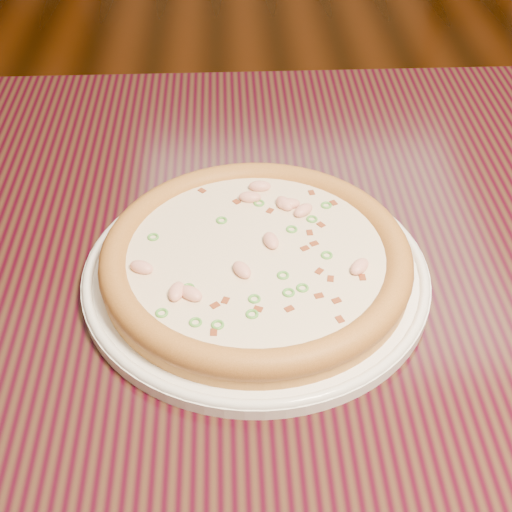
{
  "coord_description": "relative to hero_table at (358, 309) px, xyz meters",
  "views": [
    {
      "loc": [
        -0.45,
        -0.66,
        1.24
      ],
      "look_at": [
        -0.43,
        -0.14,
        0.78
      ],
      "focal_mm": 50.0,
      "sensor_mm": 36.0,
      "label": 1
    }
  ],
  "objects": [
    {
      "name": "plate",
      "position": [
        -0.12,
        -0.05,
        0.11
      ],
      "size": [
        0.34,
        0.34,
        0.02
      ],
      "color": "white",
      "rests_on": "hero_table"
    },
    {
      "name": "pizza",
      "position": [
        -0.12,
        -0.05,
        0.13
      ],
      "size": [
        0.3,
        0.3,
        0.03
      ],
      "color": "#BD8342",
      "rests_on": "plate"
    },
    {
      "name": "hero_table",
      "position": [
        0.0,
        0.0,
        0.0
      ],
      "size": [
        1.2,
        0.8,
        0.75
      ],
      "color": "black",
      "rests_on": "ground"
    }
  ]
}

